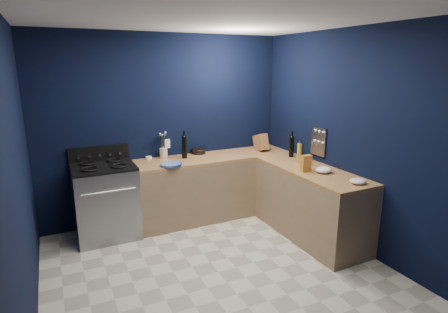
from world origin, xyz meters
TOP-DOWN VIEW (x-y plane):
  - floor at (0.00, 0.00)m, footprint 3.50×3.50m
  - ceiling at (0.00, 0.00)m, footprint 3.50×3.50m
  - wall_back at (0.00, 1.76)m, footprint 3.50×0.02m
  - wall_right at (1.76, 0.00)m, footprint 0.02×3.50m
  - wall_left at (-1.76, 0.00)m, footprint 0.02×3.50m
  - wall_front at (0.00, -1.76)m, footprint 3.50×0.02m
  - cab_back at (0.60, 1.44)m, footprint 2.30×0.63m
  - top_back at (0.60, 1.44)m, footprint 2.30×0.63m
  - cab_right at (1.44, 0.29)m, footprint 0.63×1.67m
  - top_right at (1.44, 0.29)m, footprint 0.63×1.67m
  - gas_range at (-0.93, 1.42)m, footprint 0.76×0.66m
  - oven_door at (-0.93, 1.10)m, footprint 0.59×0.02m
  - cooktop at (-0.93, 1.42)m, footprint 0.76×0.66m
  - backguard at (-0.93, 1.72)m, footprint 0.76×0.06m
  - spice_panel at (1.74, 0.55)m, footprint 0.02×0.28m
  - wall_outlet at (0.00, 1.74)m, footprint 0.09×0.02m
  - plate_stack at (-0.12, 1.21)m, footprint 0.32×0.32m
  - ramekin at (-0.28, 1.69)m, footprint 0.10×0.10m
  - utensil_crock at (-0.08, 1.66)m, footprint 0.14×0.14m
  - wine_bottle_back at (0.18, 1.52)m, footprint 0.08×0.08m
  - lemon_basket at (0.46, 1.68)m, footprint 0.26×0.26m
  - knife_block at (1.39, 1.45)m, footprint 0.14×0.29m
  - wine_bottle_right at (1.58, 0.93)m, footprint 0.09×0.09m
  - oil_bottle at (1.49, 0.63)m, footprint 0.07×0.07m
  - spice_jar_near at (1.46, 0.57)m, footprint 0.05×0.05m
  - spice_jar_far at (1.54, 0.46)m, footprint 0.05×0.05m
  - crouton_bag at (1.30, 0.25)m, footprint 0.14×0.07m
  - towel_front at (1.46, 0.10)m, footprint 0.27×0.25m
  - towel_end at (1.52, -0.38)m, footprint 0.23×0.21m

SIDE VIEW (x-z plane):
  - floor at x=0.00m, z-range -0.02..0.00m
  - cab_back at x=0.60m, z-range 0.00..0.86m
  - cab_right at x=1.44m, z-range 0.00..0.86m
  - oven_door at x=-0.93m, z-range 0.24..0.66m
  - gas_range at x=-0.93m, z-range 0.00..0.92m
  - top_back at x=0.60m, z-range 0.86..0.90m
  - top_right at x=1.44m, z-range 0.86..0.90m
  - plate_stack at x=-0.12m, z-range 0.90..0.93m
  - ramekin at x=-0.28m, z-range 0.90..0.93m
  - towel_end at x=1.52m, z-range 0.90..0.96m
  - cooktop at x=-0.93m, z-range 0.92..0.95m
  - towel_front at x=1.46m, z-range 0.90..0.97m
  - lemon_basket at x=0.46m, z-range 0.90..0.98m
  - spice_jar_far at x=1.54m, z-range 0.90..0.98m
  - spice_jar_near at x=1.46m, z-range 0.90..0.99m
  - utensil_crock at x=-0.08m, z-range 0.90..1.04m
  - crouton_bag at x=1.30m, z-range 0.90..1.10m
  - knife_block at x=1.39m, z-range 0.87..1.17m
  - oil_bottle at x=1.49m, z-range 0.90..1.16m
  - backguard at x=-0.93m, z-range 0.94..1.14m
  - wine_bottle_right at x=1.58m, z-range 0.90..1.19m
  - wine_bottle_back at x=0.18m, z-range 0.90..1.20m
  - wall_outlet at x=0.00m, z-range 1.02..1.15m
  - spice_panel at x=1.74m, z-range 0.99..1.37m
  - wall_back at x=0.00m, z-range 0.00..2.60m
  - wall_right at x=1.76m, z-range 0.00..2.60m
  - wall_left at x=-1.76m, z-range 0.00..2.60m
  - wall_front at x=0.00m, z-range 0.00..2.60m
  - ceiling at x=0.00m, z-range 2.60..2.62m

